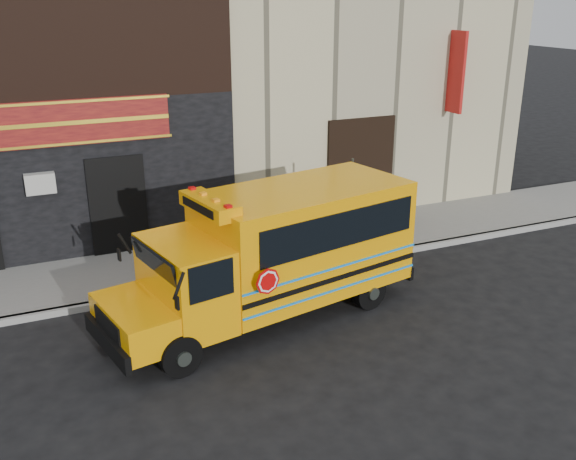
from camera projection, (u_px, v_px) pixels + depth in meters
The scene contains 8 objects.
ground at pixel (320, 322), 13.63m from camera, with size 120.00×120.00×0.00m, color black.
curb at pixel (274, 273), 15.84m from camera, with size 40.00×0.20×0.15m, color gray.
sidewalk at pixel (252, 252), 17.13m from camera, with size 40.00×3.00×0.15m, color slate.
building at pixel (178, 8), 20.47m from camera, with size 20.00×10.70×12.00m.
school_bus at pixel (278, 249), 13.52m from camera, with size 7.19×3.50×2.92m.
sign_pole at pixel (351, 205), 16.30m from camera, with size 0.09×0.24×2.72m.
bicycle at pixel (247, 296), 13.60m from camera, with size 0.51×1.79×1.08m, color black.
cyclist at pixel (248, 288), 13.44m from camera, with size 0.56×0.37×1.55m, color black.
Camera 1 is at (-5.47, -10.81, 6.58)m, focal length 40.00 mm.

